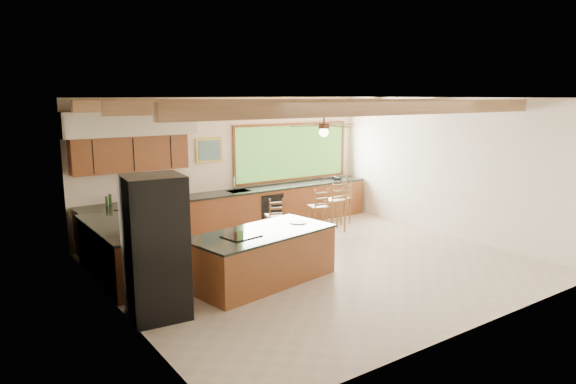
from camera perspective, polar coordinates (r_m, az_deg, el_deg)
ground at (r=9.50m, az=3.35°, el=-8.01°), size 7.20×7.20×0.00m
room_shell at (r=9.45m, az=0.23°, el=5.67°), size 7.27×6.54×3.02m
counter_run at (r=11.00m, az=-8.18°, el=-2.97°), size 7.12×3.10×1.23m
island at (r=8.53m, az=-2.92°, el=-7.16°), size 2.61×1.56×0.87m
refrigerator at (r=7.27m, az=-14.52°, el=-5.98°), size 0.85×0.83×2.00m
bar_stool_a at (r=10.60m, az=-1.37°, el=-2.75°), size 0.44×0.44×0.98m
bar_stool_b at (r=12.32m, az=6.15°, el=-0.76°), size 0.39×0.39×1.03m
bar_stool_c at (r=11.25m, az=3.59°, el=-1.73°), size 0.47×0.47×1.06m
bar_stool_d at (r=11.59m, az=5.44°, el=-1.00°), size 0.50×0.50×1.19m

